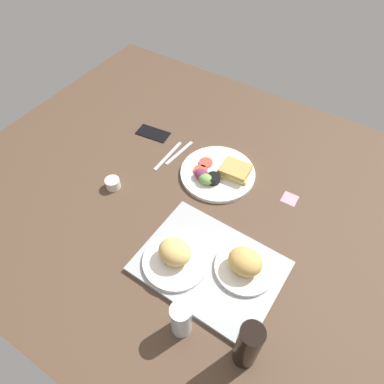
# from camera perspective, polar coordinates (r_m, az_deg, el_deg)

# --- Properties ---
(ground_plane) EXTENTS (1.90, 1.50, 0.03)m
(ground_plane) POSITION_cam_1_polar(r_m,az_deg,el_deg) (1.36, 1.39, -1.00)
(ground_plane) COLOR #4C3828
(serving_tray) EXTENTS (0.46, 0.34, 0.02)m
(serving_tray) POSITION_cam_1_polar(r_m,az_deg,el_deg) (1.17, 2.90, -11.88)
(serving_tray) COLOR #9EA0A3
(serving_tray) RESTS_ON ground_plane
(bread_plate_near) EXTENTS (0.20, 0.20, 0.09)m
(bread_plate_near) POSITION_cam_1_polar(r_m,az_deg,el_deg) (1.14, 8.55, -11.40)
(bread_plate_near) COLOR white
(bread_plate_near) RESTS_ON serving_tray
(bread_plate_far) EXTENTS (0.21, 0.21, 0.09)m
(bread_plate_far) POSITION_cam_1_polar(r_m,az_deg,el_deg) (1.15, -2.74, -10.27)
(bread_plate_far) COLOR white
(bread_plate_far) RESTS_ON serving_tray
(plate_with_salad) EXTENTS (0.30, 0.30, 0.05)m
(plate_with_salad) POSITION_cam_1_polar(r_m,az_deg,el_deg) (1.40, 4.40, 3.02)
(plate_with_salad) COLOR white
(plate_with_salad) RESTS_ON ground_plane
(drinking_glass) EXTENTS (0.06, 0.06, 0.13)m
(drinking_glass) POSITION_cam_1_polar(r_m,az_deg,el_deg) (1.04, -1.78, -19.82)
(drinking_glass) COLOR silver
(drinking_glass) RESTS_ON ground_plane
(soda_bottle) EXTENTS (0.06, 0.06, 0.20)m
(soda_bottle) POSITION_cam_1_polar(r_m,az_deg,el_deg) (0.99, 9.00, -23.27)
(soda_bottle) COLOR black
(soda_bottle) RESTS_ON ground_plane
(espresso_cup) EXTENTS (0.06, 0.06, 0.04)m
(espresso_cup) POSITION_cam_1_polar(r_m,az_deg,el_deg) (1.39, -12.65, 1.36)
(espresso_cup) COLOR silver
(espresso_cup) RESTS_ON ground_plane
(fork) EXTENTS (0.03, 0.17, 0.01)m
(fork) POSITION_cam_1_polar(r_m,az_deg,el_deg) (1.50, -2.06, 6.37)
(fork) COLOR #B7B7BC
(fork) RESTS_ON ground_plane
(knife) EXTENTS (0.02, 0.19, 0.01)m
(knife) POSITION_cam_1_polar(r_m,az_deg,el_deg) (1.49, -3.88, 5.89)
(knife) COLOR #B7B7BC
(knife) RESTS_ON ground_plane
(cell_phone) EXTENTS (0.15, 0.09, 0.01)m
(cell_phone) POSITION_cam_1_polar(r_m,az_deg,el_deg) (1.60, -6.30, 9.44)
(cell_phone) COLOR black
(cell_phone) RESTS_ON ground_plane
(sticky_note) EXTENTS (0.06, 0.06, 0.00)m
(sticky_note) POSITION_cam_1_polar(r_m,az_deg,el_deg) (1.39, 15.48, -1.04)
(sticky_note) COLOR pink
(sticky_note) RESTS_ON ground_plane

